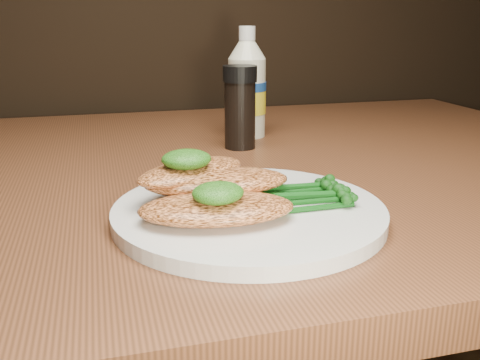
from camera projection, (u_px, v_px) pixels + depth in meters
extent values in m
cylinder|color=silver|center=(249.00, 212.00, 0.51)|extent=(0.26, 0.26, 0.01)
ellipsoid|color=#F48C4D|center=(217.00, 208.00, 0.47)|extent=(0.15, 0.09, 0.02)
ellipsoid|color=#F48C4D|center=(216.00, 181.00, 0.51)|extent=(0.15, 0.08, 0.02)
ellipsoid|color=#F48C4D|center=(192.00, 172.00, 0.52)|extent=(0.14, 0.11, 0.02)
ellipsoid|color=black|center=(218.00, 193.00, 0.45)|extent=(0.06, 0.06, 0.02)
ellipsoid|color=black|center=(186.00, 159.00, 0.51)|extent=(0.05, 0.05, 0.02)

